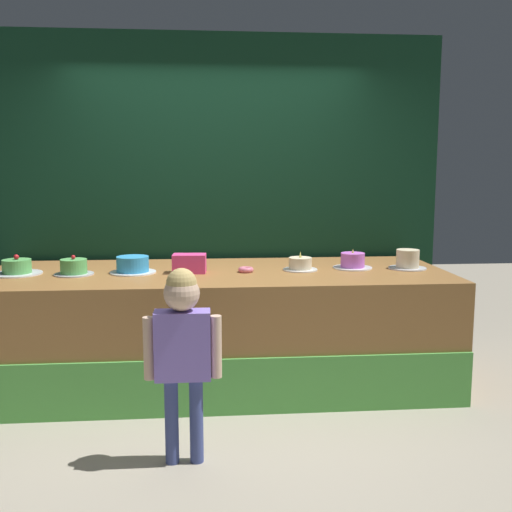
{
  "coord_description": "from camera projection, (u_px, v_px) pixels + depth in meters",
  "views": [
    {
      "loc": [
        -0.09,
        -3.74,
        1.63
      ],
      "look_at": [
        0.27,
        0.38,
        1.02
      ],
      "focal_mm": 41.25,
      "sensor_mm": 36.0,
      "label": 1
    }
  ],
  "objects": [
    {
      "name": "cake_far_right",
      "position": [
        408.0,
        260.0,
        4.53
      ],
      "size": [
        0.29,
        0.29,
        0.15
      ],
      "color": "silver",
      "rests_on": "stage_platform"
    },
    {
      "name": "curtain_backdrop",
      "position": [
        215.0,
        198.0,
        5.08
      ],
      "size": [
        3.89,
        0.08,
        2.76
      ],
      "primitive_type": "cube",
      "color": "#113823",
      "rests_on": "ground_plane"
    },
    {
      "name": "cake_left",
      "position": [
        74.0,
        268.0,
        4.27
      ],
      "size": [
        0.28,
        0.28,
        0.15
      ],
      "color": "silver",
      "rests_on": "stage_platform"
    },
    {
      "name": "cake_right",
      "position": [
        353.0,
        261.0,
        4.55
      ],
      "size": [
        0.3,
        0.3,
        0.16
      ],
      "color": "white",
      "rests_on": "stage_platform"
    },
    {
      "name": "cake_center_right",
      "position": [
        300.0,
        264.0,
        4.46
      ],
      "size": [
        0.26,
        0.26,
        0.15
      ],
      "color": "white",
      "rests_on": "stage_platform"
    },
    {
      "name": "stage_platform",
      "position": [
        218.0,
        327.0,
        4.49
      ],
      "size": [
        3.44,
        1.29,
        0.87
      ],
      "color": "#9E6B38",
      "rests_on": "ground_plane"
    },
    {
      "name": "cake_center_left",
      "position": [
        133.0,
        265.0,
        4.34
      ],
      "size": [
        0.34,
        0.34,
        0.12
      ],
      "color": "white",
      "rests_on": "stage_platform"
    },
    {
      "name": "child_figure",
      "position": [
        183.0,
        339.0,
        3.2
      ],
      "size": [
        0.43,
        0.2,
        1.1
      ],
      "color": "#3F4C8C",
      "rests_on": "ground_plane"
    },
    {
      "name": "cake_far_left",
      "position": [
        17.0,
        268.0,
        4.29
      ],
      "size": [
        0.36,
        0.36,
        0.15
      ],
      "color": "silver",
      "rests_on": "stage_platform"
    },
    {
      "name": "donut",
      "position": [
        246.0,
        270.0,
        4.38
      ],
      "size": [
        0.12,
        0.12,
        0.04
      ],
      "primitive_type": "torus",
      "color": "pink",
      "rests_on": "stage_platform"
    },
    {
      "name": "pink_box",
      "position": [
        189.0,
        263.0,
        4.35
      ],
      "size": [
        0.25,
        0.17,
        0.14
      ],
      "primitive_type": "cube",
      "rotation": [
        0.0,
        0.0,
        -0.07
      ],
      "color": "#F74391",
      "rests_on": "stage_platform"
    },
    {
      "name": "ground_plane",
      "position": [
        221.0,
        415.0,
        3.93
      ],
      "size": [
        12.0,
        12.0,
        0.0
      ],
      "primitive_type": "plane",
      "color": "#ADA38E"
    }
  ]
}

